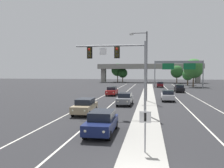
# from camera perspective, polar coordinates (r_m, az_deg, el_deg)

# --- Properties ---
(median_island) EXTENTS (2.40, 110.00, 0.15)m
(median_island) POSITION_cam_1_polar(r_m,az_deg,el_deg) (27.06, 8.61, -6.09)
(median_island) COLOR #9E9B93
(median_island) RESTS_ON ground
(lane_stripe_oncoming_center) EXTENTS (0.14, 100.00, 0.01)m
(lane_stripe_oncoming_center) POSITION_cam_1_polar(r_m,az_deg,el_deg) (34.36, 0.89, -4.25)
(lane_stripe_oncoming_center) COLOR silver
(lane_stripe_oncoming_center) RESTS_ON ground
(lane_stripe_receding_center) EXTENTS (0.14, 100.00, 0.01)m
(lane_stripe_receding_center) POSITION_cam_1_polar(r_m,az_deg,el_deg) (34.27, 16.67, -4.39)
(lane_stripe_receding_center) COLOR silver
(lane_stripe_receding_center) RESTS_ON ground
(edge_stripe_left) EXTENTS (0.14, 100.00, 0.01)m
(edge_stripe_left) POSITION_cam_1_polar(r_m,az_deg,el_deg) (35.00, -4.48, -4.12)
(edge_stripe_left) COLOR silver
(edge_stripe_left) RESTS_ON ground
(edge_stripe_right) EXTENTS (0.14, 100.00, 0.01)m
(edge_stripe_right) POSITION_cam_1_polar(r_m,az_deg,el_deg) (34.85, 22.08, -4.36)
(edge_stripe_right) COLOR silver
(edge_stripe_right) RESTS_ON ground
(overhead_signal_mast) EXTENTS (7.16, 0.44, 7.20)m
(overhead_signal_mast) POSITION_cam_1_polar(r_m,az_deg,el_deg) (22.95, 2.58, 5.47)
(overhead_signal_mast) COLOR gray
(overhead_signal_mast) RESTS_ON median_island
(median_sign_post) EXTENTS (0.60, 0.10, 2.20)m
(median_sign_post) POSITION_cam_1_polar(r_m,az_deg,el_deg) (12.22, 8.23, -10.02)
(median_sign_post) COLOR gray
(median_sign_post) RESTS_ON median_island
(street_lamp_median) EXTENTS (2.58, 0.28, 10.00)m
(street_lamp_median) POSITION_cam_1_polar(r_m,az_deg,el_deg) (33.67, 8.21, 5.45)
(street_lamp_median) COLOR #4C4C51
(street_lamp_median) RESTS_ON median_island
(car_oncoming_navy) EXTENTS (1.84, 4.48, 1.58)m
(car_oncoming_navy) POSITION_cam_1_polar(r_m,az_deg,el_deg) (16.38, -2.58, -9.39)
(car_oncoming_navy) COLOR #141E4C
(car_oncoming_navy) RESTS_ON ground
(car_oncoming_tan) EXTENTS (1.88, 4.49, 1.58)m
(car_oncoming_tan) POSITION_cam_1_polar(r_m,az_deg,el_deg) (23.93, -6.74, -5.47)
(car_oncoming_tan) COLOR tan
(car_oncoming_tan) RESTS_ON ground
(car_oncoming_grey) EXTENTS (1.89, 4.50, 1.58)m
(car_oncoming_grey) POSITION_cam_1_polar(r_m,az_deg,el_deg) (30.38, 3.22, -3.65)
(car_oncoming_grey) COLOR slate
(car_oncoming_grey) RESTS_ON ground
(car_oncoming_red) EXTENTS (1.90, 4.50, 1.58)m
(car_oncoming_red) POSITION_cam_1_polar(r_m,az_deg,el_deg) (42.66, -0.03, -1.73)
(car_oncoming_red) COLOR maroon
(car_oncoming_red) RESTS_ON ground
(car_receding_silver) EXTENTS (1.88, 4.50, 1.58)m
(car_receding_silver) POSITION_cam_1_polar(r_m,az_deg,el_deg) (35.60, 13.63, -2.76)
(car_receding_silver) COLOR #B7B7BC
(car_receding_silver) RESTS_ON ground
(car_receding_black) EXTENTS (1.83, 4.47, 1.58)m
(car_receding_black) POSITION_cam_1_polar(r_m,az_deg,el_deg) (51.39, 16.34, -1.05)
(car_receding_black) COLOR black
(car_receding_black) RESTS_ON ground
(car_receding_darkred) EXTENTS (1.90, 4.50, 1.58)m
(car_receding_darkred) POSITION_cam_1_polar(r_m,az_deg,el_deg) (66.90, 11.82, -0.08)
(car_receding_darkred) COLOR #5B0F14
(car_receding_darkred) RESTS_ON ground
(highway_sign_gantry) EXTENTS (13.28, 0.42, 7.50)m
(highway_sign_gantry) POSITION_cam_1_polar(r_m,az_deg,el_deg) (66.52, 16.22, 4.45)
(highway_sign_gantry) COLOR gray
(highway_sign_gantry) RESTS_ON ground
(overpass_bridge) EXTENTS (42.40, 6.40, 7.65)m
(overpass_bridge) POSITION_cam_1_polar(r_m,az_deg,el_deg) (96.21, 9.20, 3.81)
(overpass_bridge) COLOR gray
(overpass_bridge) RESTS_ON ground
(tree_far_right_a) EXTENTS (5.67, 5.67, 8.21)m
(tree_far_right_a) POSITION_cam_1_polar(r_m,az_deg,el_deg) (71.05, 19.55, 3.65)
(tree_far_right_a) COLOR #4C3823
(tree_far_right_a) RESTS_ON ground
(tree_far_right_c) EXTENTS (3.57, 3.57, 5.17)m
(tree_far_right_c) POSITION_cam_1_polar(r_m,az_deg,el_deg) (79.69, 18.29, 2.15)
(tree_far_right_c) COLOR #4C3823
(tree_far_right_c) RESTS_ON ground
(tree_far_right_b) EXTENTS (4.71, 4.71, 6.82)m
(tree_far_right_b) POSITION_cam_1_polar(r_m,az_deg,el_deg) (91.00, 15.81, 2.95)
(tree_far_right_b) COLOR #4C3823
(tree_far_right_b) RESTS_ON ground
(tree_far_left_b) EXTENTS (5.60, 5.60, 8.10)m
(tree_far_left_b) POSITION_cam_1_polar(r_m,az_deg,el_deg) (101.95, 1.41, 3.53)
(tree_far_left_b) COLOR #4C3823
(tree_far_left_b) RESTS_ON ground
(tree_far_left_c) EXTENTS (4.11, 4.11, 5.95)m
(tree_far_left_c) POSITION_cam_1_polar(r_m,az_deg,el_deg) (99.39, 2.67, 2.73)
(tree_far_left_c) COLOR #4C3823
(tree_far_left_c) RESTS_ON ground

